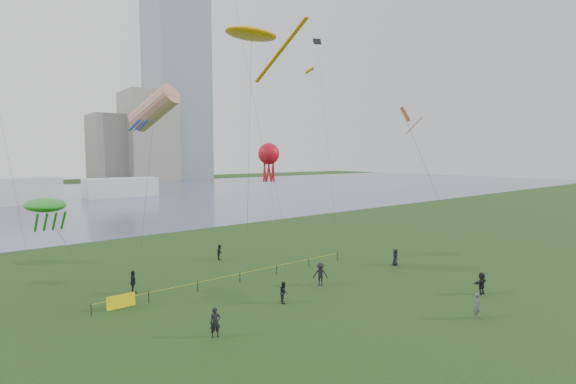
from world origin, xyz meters
TOP-DOWN VIEW (x-y plane):
  - ground_plane at (0.00, 0.00)m, footprint 400.00×400.00m
  - lake at (0.00, 100.00)m, footprint 400.00×120.00m
  - tower at (62.00, 168.00)m, footprint 24.00×24.00m
  - building_mid at (46.00, 162.00)m, footprint 20.00×20.00m
  - building_low at (32.00, 168.00)m, footprint 16.00×18.00m
  - pavilion_left at (-12.00, 95.00)m, footprint 22.00×8.00m
  - pavilion_right at (14.00, 98.00)m, footprint 18.00×7.00m
  - fence at (-8.20, 14.05)m, footprint 24.07×0.07m
  - kite_flyer at (5.97, -2.85)m, footprint 0.74×0.61m
  - spectator_a at (-2.27, 7.70)m, footprint 0.91×0.97m
  - spectator_b at (2.67, 8.96)m, footprint 1.41×1.40m
  - spectator_c at (-10.29, 16.81)m, footprint 0.82×1.17m
  - spectator_d at (12.99, 9.03)m, footprint 0.92×0.71m
  - spectator_e at (11.04, -0.63)m, footprint 1.66×0.63m
  - spectator_f at (-9.16, 5.66)m, footprint 0.75×0.60m
  - spectator_g at (0.54, 22.08)m, footprint 0.92×0.96m
  - kite_stingray at (1.11, 16.59)m, footprint 7.12×10.14m
  - kite_windsock at (-7.30, 19.02)m, footprint 4.55×5.23m
  - kite_creature at (-15.91, 18.13)m, footprint 4.09×6.48m
  - kite_octopus at (4.28, 18.39)m, footprint 4.00×9.07m
  - kite_delta at (9.16, 5.11)m, footprint 4.59×10.42m
  - small_kites at (-2.00, 21.53)m, footprint 30.42×6.69m

SIDE VIEW (x-z plane):
  - ground_plane at x=0.00m, z-range 0.00..0.00m
  - lake at x=0.00m, z-range -0.02..0.06m
  - fence at x=-8.20m, z-range 0.03..1.08m
  - spectator_g at x=0.54m, z-range 0.00..1.56m
  - spectator_a at x=-2.27m, z-range 0.00..1.59m
  - spectator_d at x=12.99m, z-range 0.00..1.66m
  - spectator_e at x=11.04m, z-range 0.00..1.75m
  - kite_flyer at x=5.97m, z-range 0.00..1.75m
  - spectator_f at x=-9.16m, z-range 0.00..1.80m
  - spectator_c at x=-10.29m, z-range 0.00..1.85m
  - spectator_b at x=2.67m, z-range 0.00..1.95m
  - pavilion_right at x=14.00m, z-range 0.00..5.00m
  - pavilion_left at x=-12.00m, z-range 0.00..6.00m
  - kite_creature at x=-15.91m, z-range 3.43..11.28m
  - kite_octopus at x=4.28m, z-range 4.93..17.16m
  - kite_delta at x=9.16m, z-range 6.16..21.20m
  - building_low at x=32.00m, z-range 0.00..28.00m
  - kite_windsock at x=-7.30m, z-range 6.47..23.38m
  - building_mid at x=46.00m, z-range 0.00..38.00m
  - kite_stingray at x=1.11m, z-range 10.74..33.20m
  - small_kites at x=-2.00m, z-range 18.41..31.30m
  - tower at x=62.00m, z-range 0.00..120.00m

